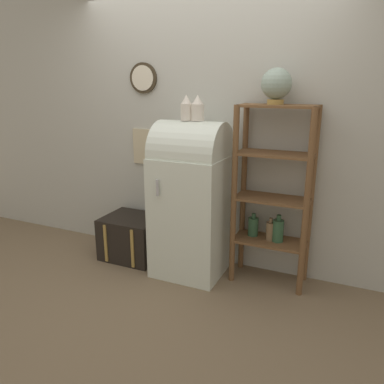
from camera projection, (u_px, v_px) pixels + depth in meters
The scene contains 8 objects.
ground_plane at pixel (180, 282), 3.38m from camera, with size 12.00×12.00×0.00m, color #7A664C.
wall_back at pixel (205, 125), 3.51m from camera, with size 7.00×0.09×2.70m.
refrigerator at pixel (191, 196), 3.40m from camera, with size 0.62×0.63×1.42m.
suitcase_trunk at pixel (133, 237), 3.83m from camera, with size 0.56×0.49×0.43m.
shelf_unit at pixel (272, 193), 3.20m from camera, with size 0.65×0.33×1.56m.
globe at pixel (276, 84), 2.97m from camera, with size 0.24×0.24×0.28m.
vase_left at pixel (186, 109), 3.19m from camera, with size 0.10×0.10×0.22m.
vase_center at pixel (198, 109), 3.17m from camera, with size 0.11×0.11×0.22m.
Camera 1 is at (1.34, -2.71, 1.72)m, focal length 35.00 mm.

